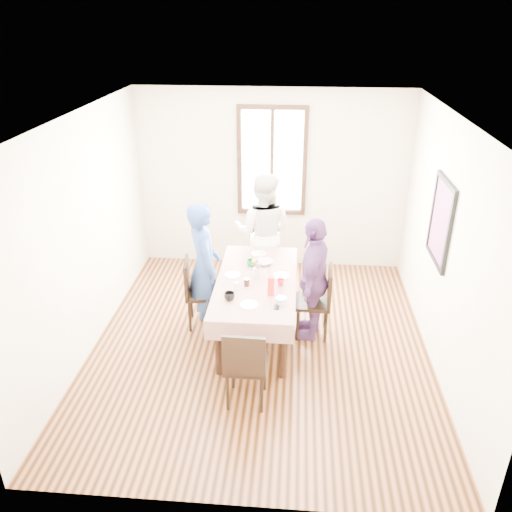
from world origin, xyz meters
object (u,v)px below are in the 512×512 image
at_px(chair_right, 313,302).
at_px(person_left, 203,266).
at_px(chair_near, 246,364).
at_px(dining_table, 256,307).
at_px(person_far, 263,233).
at_px(person_right, 312,279).
at_px(chair_far, 263,258).
at_px(chair_left, 203,293).

height_order(chair_right, person_left, person_left).
bearing_deg(person_left, chair_near, -177.50).
relative_size(dining_table, chair_right, 1.93).
bearing_deg(person_left, person_far, -56.45).
bearing_deg(person_left, person_right, -118.08).
relative_size(dining_table, chair_far, 1.93).
distance_m(chair_right, person_right, 0.32).
xyz_separation_m(chair_far, person_left, (-0.67, -1.04, 0.37)).
bearing_deg(person_left, dining_table, -127.27).
bearing_deg(chair_near, person_far, 91.55).
bearing_deg(chair_left, chair_far, 138.97).
bearing_deg(person_right, chair_right, 101.93).
xyz_separation_m(chair_left, person_right, (1.35, -0.11, 0.32)).
distance_m(chair_far, person_far, 0.41).
bearing_deg(chair_near, chair_right, 63.12).
bearing_deg(chair_left, person_left, 82.21).
height_order(dining_table, chair_right, chair_right).
xyz_separation_m(person_far, person_right, (0.67, -1.13, -0.09)).
height_order(person_left, person_far, person_far).
height_order(dining_table, person_right, person_right).
relative_size(chair_right, chair_near, 1.00).
bearing_deg(person_far, chair_left, 63.38).
relative_size(chair_right, person_left, 0.55).
height_order(dining_table, chair_far, chair_far).
xyz_separation_m(chair_right, chair_far, (-0.68, 1.15, 0.00)).
xyz_separation_m(chair_near, person_right, (0.67, 1.26, 0.32)).
bearing_deg(chair_right, person_far, 33.09).
distance_m(person_left, person_far, 1.22).
bearing_deg(dining_table, person_left, 166.10).
height_order(chair_left, chair_right, same).
bearing_deg(chair_left, chair_near, 18.69).
distance_m(dining_table, chair_right, 0.69).
distance_m(chair_right, person_left, 1.41).
relative_size(chair_far, person_left, 0.55).
height_order(chair_left, chair_far, same).
distance_m(chair_near, person_left, 1.57).
distance_m(dining_table, person_right, 0.78).
bearing_deg(chair_far, chair_right, 120.03).
relative_size(chair_left, chair_far, 1.00).
xyz_separation_m(chair_right, person_far, (-0.68, 1.13, 0.41)).
bearing_deg(chair_right, chair_left, 87.35).
height_order(chair_left, chair_near, same).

